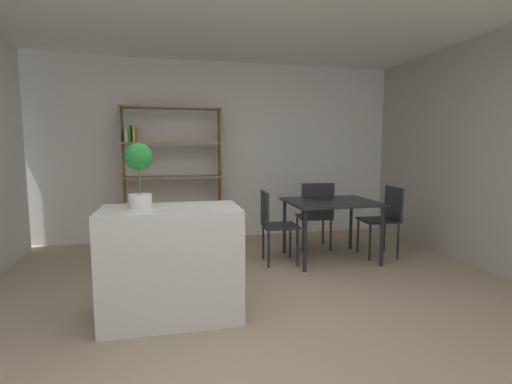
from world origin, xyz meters
TOP-DOWN VIEW (x-y plane):
  - ground_plane at (0.00, 0.00)m, footprint 8.52×8.52m
  - back_partition at (0.00, 3.07)m, footprint 6.18×0.06m
  - kitchen_island at (-0.53, 0.28)m, footprint 1.12×0.62m
  - potted_plant_on_island at (-0.77, 0.34)m, footprint 0.22×0.22m
  - open_bookshelf at (-0.55, 2.76)m, footprint 1.39×0.37m
  - dining_table at (1.44, 1.52)m, footprint 1.09×0.91m
  - dining_chair_window_side at (2.20, 1.52)m, footprint 0.47×0.47m
  - dining_chair_island_side at (0.68, 1.53)m, footprint 0.44×0.43m
  - dining_chair_far at (1.43, 2.00)m, footprint 0.49×0.47m

SIDE VIEW (x-z plane):
  - ground_plane at x=0.00m, z-range 0.00..0.00m
  - kitchen_island at x=-0.53m, z-range 0.00..0.93m
  - dining_chair_island_side at x=0.68m, z-range 0.09..0.98m
  - dining_chair_window_side at x=2.20m, z-range 0.10..1.00m
  - dining_chair_far at x=1.43m, z-range 0.08..1.02m
  - dining_table at x=1.44m, z-range 0.30..1.05m
  - open_bookshelf at x=-0.55m, z-range -0.01..1.98m
  - potted_plant_on_island at x=-0.77m, z-range 0.99..1.51m
  - back_partition at x=0.00m, z-range 0.00..2.71m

